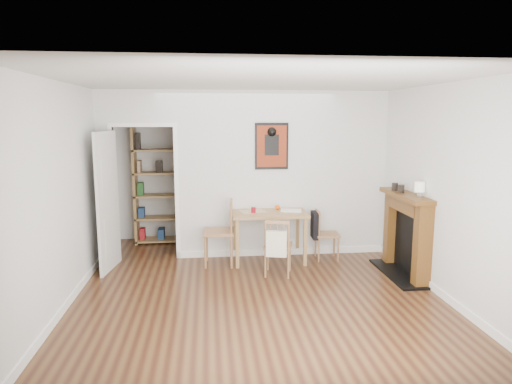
{
  "coord_description": "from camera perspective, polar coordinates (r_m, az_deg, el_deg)",
  "views": [
    {
      "loc": [
        -0.59,
        -5.67,
        2.19
      ],
      "look_at": [
        0.08,
        0.6,
        1.16
      ],
      "focal_mm": 32.0,
      "sensor_mm": 36.0,
      "label": 1
    }
  ],
  "objects": [
    {
      "name": "fireplace",
      "position": [
        6.71,
        18.35,
        -4.74
      ],
      "size": [
        0.45,
        1.25,
        1.16
      ],
      "color": "brown",
      "rests_on": "ground"
    },
    {
      "name": "chair_left",
      "position": [
        6.85,
        -4.7,
        -5.08
      ],
      "size": [
        0.52,
        0.52,
        0.99
      ],
      "color": "#9D7249",
      "rests_on": "ground"
    },
    {
      "name": "notebook",
      "position": [
        7.02,
        4.4,
        -2.31
      ],
      "size": [
        0.35,
        0.28,
        0.02
      ],
      "primitive_type": "cube",
      "rotation": [
        0.0,
        0.0,
        -0.2
      ],
      "color": "white",
      "rests_on": "dining_table"
    },
    {
      "name": "ground",
      "position": [
        6.11,
        -0.14,
        -11.72
      ],
      "size": [
        5.2,
        5.2,
        0.0
      ],
      "primitive_type": "plane",
      "color": "brown",
      "rests_on": "ground"
    },
    {
      "name": "ceramic_jar_a",
      "position": [
        6.63,
        17.68,
        0.4
      ],
      "size": [
        0.09,
        0.09,
        0.11
      ],
      "primitive_type": "cylinder",
      "color": "black",
      "rests_on": "fireplace"
    },
    {
      "name": "placemat",
      "position": [
        6.97,
        -0.41,
        -2.42
      ],
      "size": [
        0.44,
        0.37,
        0.0
      ],
      "primitive_type": "cube",
      "rotation": [
        0.0,
        0.0,
        0.25
      ],
      "color": "beige",
      "rests_on": "dining_table"
    },
    {
      "name": "chair_front",
      "position": [
        6.41,
        2.76,
        -6.77
      ],
      "size": [
        0.5,
        0.53,
        0.82
      ],
      "color": "#9D7249",
      "rests_on": "ground"
    },
    {
      "name": "orange_fruit",
      "position": [
        7.11,
        2.71,
        -1.9
      ],
      "size": [
        0.07,
        0.07,
        0.07
      ],
      "primitive_type": "sphere",
      "color": "#FF5E0D",
      "rests_on": "dining_table"
    },
    {
      "name": "ceramic_jar_b",
      "position": [
        6.8,
        16.96,
        0.65
      ],
      "size": [
        0.09,
        0.09,
        0.11
      ],
      "primitive_type": "cylinder",
      "color": "black",
      "rests_on": "fireplace"
    },
    {
      "name": "mantel_lamp",
      "position": [
        6.3,
        19.76,
        0.49
      ],
      "size": [
        0.13,
        0.13,
        0.2
      ],
      "color": "silver",
      "rests_on": "fireplace"
    },
    {
      "name": "red_glass",
      "position": [
        6.85,
        -0.32,
        -2.27
      ],
      "size": [
        0.07,
        0.07,
        0.09
      ],
      "primitive_type": "cylinder",
      "color": "maroon",
      "rests_on": "dining_table"
    },
    {
      "name": "dining_table",
      "position": [
        6.96,
        1.63,
        -3.24
      ],
      "size": [
        1.13,
        0.72,
        0.77
      ],
      "color": "#A8884E",
      "rests_on": "ground"
    },
    {
      "name": "room_shell",
      "position": [
        7.1,
        -0.47,
        2.09
      ],
      "size": [
        5.2,
        5.2,
        5.2
      ],
      "color": "silver",
      "rests_on": "ground"
    },
    {
      "name": "bookshelf",
      "position": [
        8.12,
        -11.94,
        0.93
      ],
      "size": [
        0.88,
        0.35,
        2.1
      ],
      "color": "#A8884E",
      "rests_on": "ground"
    },
    {
      "name": "chair_right",
      "position": [
        7.18,
        8.72,
        -5.22
      ],
      "size": [
        0.46,
        0.41,
        0.77
      ],
      "color": "#9D7249",
      "rests_on": "ground"
    }
  ]
}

